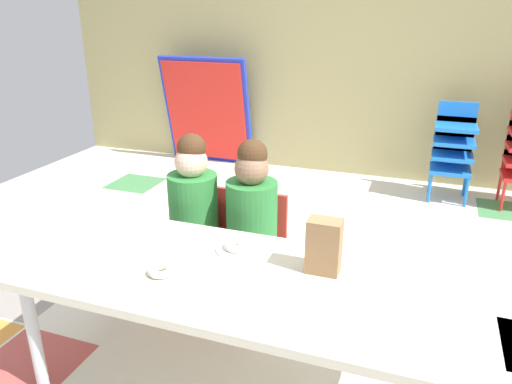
{
  "coord_description": "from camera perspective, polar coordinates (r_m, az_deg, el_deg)",
  "views": [
    {
      "loc": [
        0.67,
        -2.22,
        1.52
      ],
      "look_at": [
        0.03,
        -0.44,
        0.8
      ],
      "focal_mm": 33.93,
      "sensor_mm": 36.0,
      "label": 1
    }
  ],
  "objects": [
    {
      "name": "donut_powdered_loose",
      "position": [
        1.94,
        -11.13,
        -9.07
      ],
      "size": [
        0.1,
        0.1,
        0.03
      ],
      "primitive_type": "torus",
      "color": "white",
      "rests_on": "craft_table"
    },
    {
      "name": "seated_child_middle_seat",
      "position": [
        2.45,
        -0.43,
        -2.18
      ],
      "size": [
        0.32,
        0.31,
        0.92
      ],
      "color": "red",
      "rests_on": "ground_plane"
    },
    {
      "name": "ground_plane",
      "position": [
        2.77,
        2.62,
        -12.51
      ],
      "size": [
        5.92,
        4.71,
        0.02
      ],
      "color": "silver"
    },
    {
      "name": "kid_chair_blue_stack",
      "position": [
        4.3,
        22.23,
        5.1
      ],
      "size": [
        0.32,
        0.3,
        0.8
      ],
      "color": "blue",
      "rests_on": "ground_plane"
    },
    {
      "name": "back_wall",
      "position": [
        4.62,
        12.11,
        18.68
      ],
      "size": [
        5.92,
        0.1,
        2.74
      ],
      "primitive_type": "cube",
      "color": "tan",
      "rests_on": "ground_plane"
    },
    {
      "name": "donut_powdered_on_plate",
      "position": [
        2.07,
        -2.28,
        -6.27
      ],
      "size": [
        0.11,
        0.11,
        0.03
      ],
      "primitive_type": "torus",
      "color": "white",
      "rests_on": "craft_table"
    },
    {
      "name": "folded_activity_table",
      "position": [
        4.95,
        -5.82,
        9.42
      ],
      "size": [
        0.9,
        0.29,
        1.09
      ],
      "color": "#1E33BF",
      "rests_on": "ground_plane"
    },
    {
      "name": "paper_bag_brown",
      "position": [
        1.89,
        8.02,
        -6.34
      ],
      "size": [
        0.13,
        0.09,
        0.22
      ],
      "primitive_type": "cube",
      "color": "#9E754C",
      "rests_on": "craft_table"
    },
    {
      "name": "paper_plate_near_edge",
      "position": [
        2.08,
        -2.28,
        -6.77
      ],
      "size": [
        0.18,
        0.18,
        0.01
      ],
      "primitive_type": "cylinder",
      "color": "white",
      "rests_on": "craft_table"
    },
    {
      "name": "seated_child_near_camera",
      "position": [
        2.58,
        -7.33,
        -1.19
      ],
      "size": [
        0.32,
        0.31,
        0.92
      ],
      "color": "red",
      "rests_on": "ground_plane"
    },
    {
      "name": "craft_table",
      "position": [
        1.95,
        -3.05,
        -10.63
      ],
      "size": [
        1.65,
        0.72,
        0.55
      ],
      "color": "beige",
      "rests_on": "ground_plane"
    }
  ]
}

